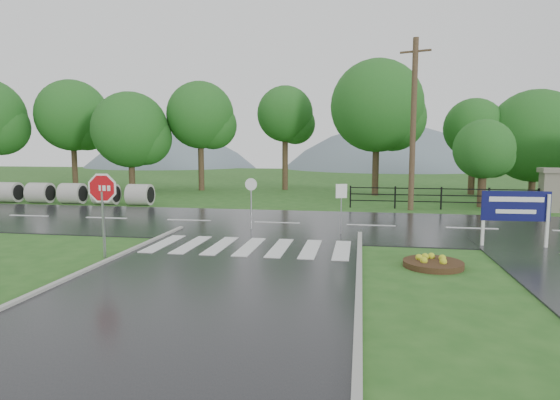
# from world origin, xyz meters

# --- Properties ---
(ground) EXTENTS (120.00, 120.00, 0.00)m
(ground) POSITION_xyz_m (0.00, 0.00, 0.00)
(ground) COLOR #295B1E
(ground) RESTS_ON ground
(main_road) EXTENTS (90.00, 8.00, 0.04)m
(main_road) POSITION_xyz_m (0.00, 10.00, 0.00)
(main_road) COLOR black
(main_road) RESTS_ON ground
(walkway) EXTENTS (2.20, 11.00, 0.04)m
(walkway) POSITION_xyz_m (8.50, 4.00, 0.00)
(walkway) COLOR #29292C
(walkway) RESTS_ON ground
(crosswalk) EXTENTS (6.50, 2.80, 0.02)m
(crosswalk) POSITION_xyz_m (0.00, 5.00, 0.06)
(crosswalk) COLOR silver
(crosswalk) RESTS_ON ground
(pillar_west) EXTENTS (1.00, 1.00, 2.24)m
(pillar_west) POSITION_xyz_m (13.00, 16.00, 1.18)
(pillar_west) COLOR gray
(pillar_west) RESTS_ON ground
(fence_west) EXTENTS (9.58, 0.08, 1.20)m
(fence_west) POSITION_xyz_m (7.75, 16.00, 0.72)
(fence_west) COLOR black
(fence_west) RESTS_ON ground
(hills) EXTENTS (102.00, 48.00, 48.00)m
(hills) POSITION_xyz_m (3.49, 65.00, -15.54)
(hills) COLOR slate
(hills) RESTS_ON ground
(treeline) EXTENTS (83.20, 5.20, 10.00)m
(treeline) POSITION_xyz_m (1.00, 24.00, 0.00)
(treeline) COLOR #1B581B
(treeline) RESTS_ON ground
(culvert_pipes) EXTENTS (9.70, 1.20, 1.20)m
(culvert_pipes) POSITION_xyz_m (-13.01, 15.00, 0.60)
(culvert_pipes) COLOR #9E9B93
(culvert_pipes) RESTS_ON ground
(stop_sign) EXTENTS (1.20, 0.11, 2.70)m
(stop_sign) POSITION_xyz_m (-3.97, 2.98, 1.88)
(stop_sign) COLOR #939399
(stop_sign) RESTS_ON ground
(estate_billboard) EXTENTS (2.15, 0.15, 1.88)m
(estate_billboard) POSITION_xyz_m (8.55, 6.59, 1.29)
(estate_billboard) COLOR silver
(estate_billboard) RESTS_ON ground
(flower_bed) EXTENTS (1.64, 1.64, 0.33)m
(flower_bed) POSITION_xyz_m (5.56, 3.56, 0.12)
(flower_bed) COLOR #332111
(flower_bed) RESTS_ON ground
(reg_sign_small) EXTENTS (0.41, 0.16, 1.93)m
(reg_sign_small) POSITION_xyz_m (2.84, 7.83, 1.39)
(reg_sign_small) COLOR #939399
(reg_sign_small) RESTS_ON ground
(reg_sign_round) EXTENTS (0.48, 0.08, 2.08)m
(reg_sign_round) POSITION_xyz_m (-0.71, 8.22, 1.33)
(reg_sign_round) COLOR #939399
(reg_sign_round) RESTS_ON ground
(utility_pole_east) EXTENTS (1.51, 0.59, 8.79)m
(utility_pole_east) POSITION_xyz_m (6.15, 15.50, 4.47)
(utility_pole_east) COLOR #473523
(utility_pole_east) RESTS_ON ground
(entrance_tree_left) EXTENTS (3.23, 3.23, 4.80)m
(entrance_tree_left) POSITION_xyz_m (10.11, 17.50, 3.16)
(entrance_tree_left) COLOR #3D2B1C
(entrance_tree_left) RESTS_ON ground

